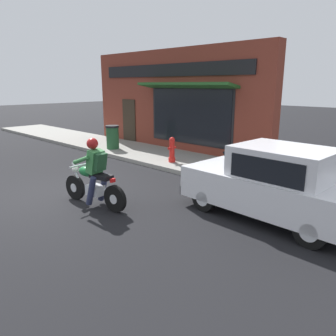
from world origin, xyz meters
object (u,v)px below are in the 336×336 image
(car_hatchback, at_px, (274,184))
(traffic_cone, at_px, (243,159))
(fire_hydrant, at_px, (172,150))
(motorcycle_with_rider, at_px, (94,178))
(trash_bin, at_px, (113,137))

(car_hatchback, height_order, traffic_cone, car_hatchback)
(car_hatchback, relative_size, fire_hydrant, 4.35)
(car_hatchback, distance_m, fire_hydrant, 5.09)
(motorcycle_with_rider, distance_m, trash_bin, 6.40)
(traffic_cone, relative_size, fire_hydrant, 0.68)
(car_hatchback, relative_size, traffic_cone, 6.39)
(motorcycle_with_rider, bearing_deg, traffic_cone, -9.82)
(motorcycle_with_rider, distance_m, traffic_cone, 5.15)
(fire_hydrant, relative_size, trash_bin, 0.90)
(fire_hydrant, bearing_deg, trash_bin, 89.16)
(car_hatchback, bearing_deg, fire_hydrant, 68.24)
(car_hatchback, xyz_separation_m, traffic_cone, (2.86, 2.47, -0.33))
(car_hatchback, distance_m, traffic_cone, 3.80)
(motorcycle_with_rider, bearing_deg, trash_bin, 49.61)
(motorcycle_with_rider, bearing_deg, car_hatchback, -56.60)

